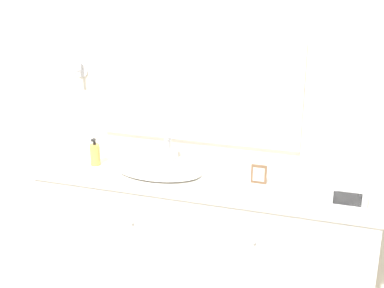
{
  "coord_description": "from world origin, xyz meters",
  "views": [
    {
      "loc": [
        0.86,
        -2.52,
        2.13
      ],
      "look_at": [
        -0.09,
        0.31,
        1.1
      ],
      "focal_mm": 50.0,
      "sensor_mm": 36.0,
      "label": 1
    }
  ],
  "objects_px": {
    "soap_bottle": "(95,154)",
    "picture_frame": "(259,174)",
    "appliance_box": "(348,194)",
    "sink_basin": "(159,170)"
  },
  "relations": [
    {
      "from": "soap_bottle",
      "to": "picture_frame",
      "type": "xyz_separation_m",
      "value": [
        1.04,
        0.03,
        -0.01
      ]
    },
    {
      "from": "soap_bottle",
      "to": "picture_frame",
      "type": "height_order",
      "value": "soap_bottle"
    },
    {
      "from": "appliance_box",
      "to": "sink_basin",
      "type": "bearing_deg",
      "value": 175.25
    },
    {
      "from": "sink_basin",
      "to": "picture_frame",
      "type": "height_order",
      "value": "sink_basin"
    },
    {
      "from": "soap_bottle",
      "to": "appliance_box",
      "type": "bearing_deg",
      "value": -3.32
    },
    {
      "from": "soap_bottle",
      "to": "appliance_box",
      "type": "xyz_separation_m",
      "value": [
        1.55,
        -0.09,
        -0.02
      ]
    },
    {
      "from": "sink_basin",
      "to": "soap_bottle",
      "type": "height_order",
      "value": "sink_basin"
    },
    {
      "from": "sink_basin",
      "to": "appliance_box",
      "type": "relative_size",
      "value": 2.66
    },
    {
      "from": "soap_bottle",
      "to": "sink_basin",
      "type": "bearing_deg",
      "value": 0.39
    },
    {
      "from": "picture_frame",
      "to": "soap_bottle",
      "type": "bearing_deg",
      "value": -178.16
    }
  ]
}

